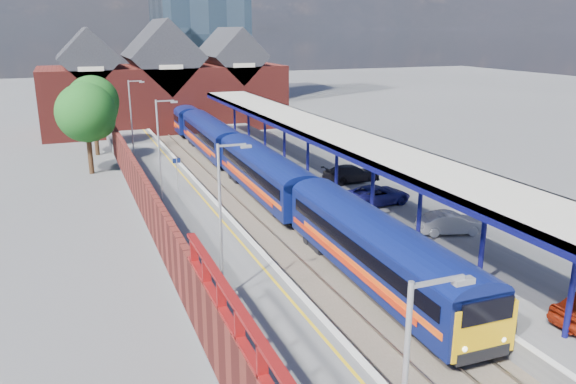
# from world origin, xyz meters

# --- Properties ---
(ground) EXTENTS (240.00, 240.00, 0.00)m
(ground) POSITION_xyz_m (0.00, 30.00, 0.00)
(ground) COLOR #5B5B5E
(ground) RESTS_ON ground
(ballast_bed) EXTENTS (6.00, 76.00, 0.06)m
(ballast_bed) POSITION_xyz_m (0.00, 20.00, 0.03)
(ballast_bed) COLOR #473D33
(ballast_bed) RESTS_ON ground
(rails) EXTENTS (4.51, 76.00, 0.14)m
(rails) POSITION_xyz_m (0.00, 20.00, 0.12)
(rails) COLOR slate
(rails) RESTS_ON ground
(left_platform) EXTENTS (5.00, 76.00, 1.00)m
(left_platform) POSITION_xyz_m (-5.50, 20.00, 0.50)
(left_platform) COLOR #565659
(left_platform) RESTS_ON ground
(right_platform) EXTENTS (6.00, 76.00, 1.00)m
(right_platform) POSITION_xyz_m (6.00, 20.00, 0.50)
(right_platform) COLOR #565659
(right_platform) RESTS_ON ground
(coping_left) EXTENTS (0.30, 76.00, 0.05)m
(coping_left) POSITION_xyz_m (-3.15, 20.00, 1.02)
(coping_left) COLOR silver
(coping_left) RESTS_ON left_platform
(coping_right) EXTENTS (0.30, 76.00, 0.05)m
(coping_right) POSITION_xyz_m (3.15, 20.00, 1.02)
(coping_right) COLOR silver
(coping_right) RESTS_ON right_platform
(yellow_line) EXTENTS (0.14, 76.00, 0.01)m
(yellow_line) POSITION_xyz_m (-3.75, 20.00, 1.01)
(yellow_line) COLOR yellow
(yellow_line) RESTS_ON left_platform
(train) EXTENTS (3.15, 65.95, 3.45)m
(train) POSITION_xyz_m (1.49, 31.32, 2.12)
(train) COLOR #0C1654
(train) RESTS_ON ground
(canopy) EXTENTS (4.50, 52.00, 4.48)m
(canopy) POSITION_xyz_m (5.48, 21.95, 5.25)
(canopy) COLOR #0E0F54
(canopy) RESTS_ON right_platform
(lamp_post_b) EXTENTS (1.48, 0.18, 7.00)m
(lamp_post_b) POSITION_xyz_m (-6.36, 6.00, 4.99)
(lamp_post_b) COLOR #A5A8AA
(lamp_post_b) RESTS_ON left_platform
(lamp_post_c) EXTENTS (1.48, 0.18, 7.00)m
(lamp_post_c) POSITION_xyz_m (-6.36, 22.00, 4.99)
(lamp_post_c) COLOR #A5A8AA
(lamp_post_c) RESTS_ON left_platform
(lamp_post_d) EXTENTS (1.48, 0.18, 7.00)m
(lamp_post_d) POSITION_xyz_m (-6.36, 38.00, 4.99)
(lamp_post_d) COLOR #A5A8AA
(lamp_post_d) RESTS_ON left_platform
(platform_sign) EXTENTS (0.55, 0.08, 2.50)m
(platform_sign) POSITION_xyz_m (-5.00, 24.00, 2.69)
(platform_sign) COLOR #A5A8AA
(platform_sign) RESTS_ON left_platform
(brick_wall) EXTENTS (0.35, 50.00, 3.86)m
(brick_wall) POSITION_xyz_m (-8.10, 13.54, 2.45)
(brick_wall) COLOR maroon
(brick_wall) RESTS_ON left_platform
(station_building) EXTENTS (30.00, 12.12, 13.78)m
(station_building) POSITION_xyz_m (0.00, 58.00, 5.45)
(station_building) COLOR maroon
(station_building) RESTS_ON ground
(tree_near) EXTENTS (5.20, 5.20, 8.10)m
(tree_near) POSITION_xyz_m (-10.35, 35.91, 5.35)
(tree_near) COLOR #382314
(tree_near) RESTS_ON ground
(tree_far) EXTENTS (5.20, 5.20, 8.10)m
(tree_far) POSITION_xyz_m (-9.35, 43.91, 5.35)
(tree_far) COLOR #382314
(tree_far) RESTS_ON ground
(parked_car_silver) EXTENTS (4.11, 2.38, 1.28)m
(parked_car_silver) POSITION_xyz_m (8.08, 9.18, 1.64)
(parked_car_silver) COLOR #B9BABE
(parked_car_silver) RESTS_ON right_platform
(parked_car_dark) EXTENTS (4.70, 2.05, 1.35)m
(parked_car_dark) POSITION_xyz_m (8.12, 21.57, 1.67)
(parked_car_dark) COLOR black
(parked_car_dark) RESTS_ON right_platform
(parked_car_blue) EXTENTS (4.99, 2.71, 1.33)m
(parked_car_blue) POSITION_xyz_m (6.98, 15.74, 1.66)
(parked_car_blue) COLOR navy
(parked_car_blue) RESTS_ON right_platform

